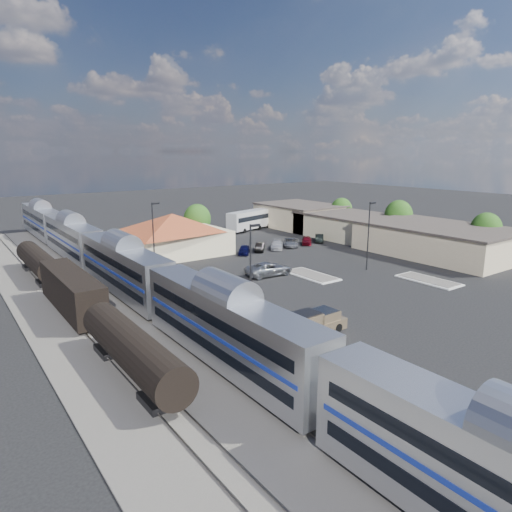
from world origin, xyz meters
TOP-DOWN VIEW (x-y plane):
  - ground at (0.00, 0.00)m, footprint 280.00×280.00m
  - railbed at (-21.00, 8.00)m, footprint 16.00×100.00m
  - platform at (-12.00, 6.00)m, footprint 5.50×92.00m
  - passenger_train at (-18.00, 8.00)m, footprint 3.00×104.00m
  - freight_cars at (-24.00, 5.66)m, footprint 2.80×46.00m
  - station_depot at (-4.56, 24.00)m, footprint 18.35×12.24m
  - buildings_east at (28.00, 14.28)m, footprint 14.40×51.40m
  - traffic_island_south at (4.00, 2.00)m, footprint 3.30×7.50m
  - traffic_island_north at (14.00, -8.00)m, footprint 3.30×7.50m
  - lamp_plat_s at (-10.90, -6.00)m, footprint 1.08×0.25m
  - lamp_plat_n at (-10.90, 16.00)m, footprint 1.08×0.25m
  - lamp_lot at (12.10, 0.00)m, footprint 1.08×0.25m
  - tree_east_a at (34.00, -4.00)m, footprint 4.56×4.56m
  - tree_east_b at (34.00, 12.00)m, footprint 4.94×4.94m
  - tree_east_c at (34.00, 26.00)m, footprint 4.41×4.41m
  - tree_depot at (3.00, 30.00)m, footprint 4.71×4.71m
  - pickup_truck at (-8.50, -12.04)m, footprint 5.99×2.36m
  - suv at (-0.22, 5.36)m, footprint 6.44×3.44m
  - coach_bus at (17.67, 34.83)m, footprint 12.43×6.18m
  - person_a at (-12.52, -12.62)m, footprint 0.43×0.61m
  - person_b at (-12.96, 1.54)m, footprint 0.66×0.83m
  - parked_car_a at (4.20, 17.43)m, footprint 3.77×4.05m
  - parked_car_b at (7.40, 17.73)m, footprint 3.59×3.88m
  - parked_car_c at (10.60, 17.43)m, footprint 4.42×4.70m
  - parked_car_d at (13.80, 17.73)m, footprint 4.98×5.28m
  - parked_car_e at (17.00, 17.43)m, footprint 3.88×4.05m
  - parked_car_f at (20.20, 17.73)m, footprint 3.72×3.88m

SIDE VIEW (x-z plane):
  - ground at x=0.00m, z-range 0.00..0.00m
  - railbed at x=-21.00m, z-range 0.00..0.12m
  - platform at x=-12.00m, z-range 0.00..0.18m
  - traffic_island_south at x=4.00m, z-range 0.00..0.21m
  - traffic_island_north at x=14.00m, z-range 0.00..0.21m
  - parked_car_b at x=7.40m, z-range 0.00..1.29m
  - parked_car_f at x=20.20m, z-range 0.00..1.31m
  - parked_car_c at x=10.60m, z-range 0.00..1.33m
  - parked_car_a at x=4.20m, z-range 0.00..1.35m
  - parked_car_e at x=17.00m, z-range 0.00..1.37m
  - parked_car_d at x=13.80m, z-range 0.00..1.38m
  - suv at x=-0.22m, z-range 0.00..1.72m
  - person_a at x=-12.52m, z-range 0.18..1.75m
  - pickup_truck at x=-8.50m, z-range -0.05..2.00m
  - person_b at x=-12.96m, z-range 0.18..1.82m
  - freight_cars at x=-24.00m, z-range -0.07..3.93m
  - coach_bus at x=17.67m, z-range 0.30..4.21m
  - buildings_east at x=28.00m, z-range -0.13..4.67m
  - passenger_train at x=-18.00m, z-range 0.09..5.64m
  - station_depot at x=-4.56m, z-range 0.03..6.23m
  - tree_east_c at x=34.00m, z-range 0.66..6.87m
  - tree_east_a at x=34.00m, z-range 0.68..7.10m
  - tree_depot at x=3.00m, z-range 0.71..7.34m
  - tree_east_b at x=34.00m, z-range 0.74..7.70m
  - lamp_plat_s at x=-10.90m, z-range 0.84..9.84m
  - lamp_plat_n at x=-10.90m, z-range 0.84..9.84m
  - lamp_lot at x=12.10m, z-range 0.84..9.84m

